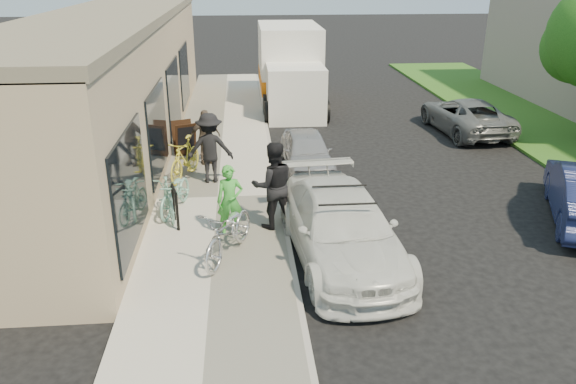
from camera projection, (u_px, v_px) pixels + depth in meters
name	position (u px, v px, depth m)	size (l,w,h in m)	color
ground	(312.00, 256.00, 11.45)	(120.00, 120.00, 0.00)	black
sidewalk	(218.00, 199.00, 14.04)	(3.00, 34.00, 0.15)	#B6B0A4
curb	(279.00, 198.00, 14.16)	(0.12, 34.00, 0.13)	#9E9790
storefront	(116.00, 82.00, 17.62)	(3.60, 20.00, 4.22)	tan
bike_rack	(175.00, 203.00, 12.29)	(0.20, 0.61, 0.89)	black
sandwich_board	(184.00, 138.00, 16.91)	(0.80, 0.80, 1.02)	black
sedan_white	(342.00, 227.00, 11.11)	(2.35, 4.94, 1.43)	silver
sedan_silver	(307.00, 152.00, 16.04)	(1.34, 3.34, 1.14)	#A0A0A5
moving_truck	(290.00, 71.00, 23.45)	(2.53, 6.57, 3.22)	silver
far_car_gray	(465.00, 115.00, 19.73)	(2.03, 4.39, 1.22)	#585B5D
tandem_bike	(229.00, 232.00, 10.92)	(0.72, 2.06, 1.08)	silver
woman_rider	(230.00, 201.00, 11.80)	(0.56, 0.37, 1.54)	green
man_standing	(273.00, 185.00, 12.07)	(0.94, 0.73, 1.94)	black
cruiser_bike_a	(168.00, 199.00, 12.72)	(0.42, 1.48, 0.89)	#7FBDA9
cruiser_bike_b	(175.00, 192.00, 13.05)	(0.61, 1.76, 0.92)	#7FBDA9
cruiser_bike_c	(185.00, 158.00, 15.03)	(0.52, 1.86, 1.12)	gold
bystander_a	(210.00, 148.00, 14.68)	(1.20, 0.69, 1.86)	black
bystander_b	(205.00, 137.00, 16.13)	(0.92, 0.38, 1.58)	#504339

